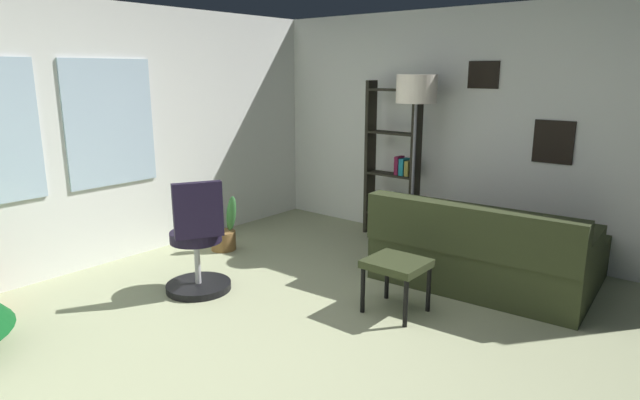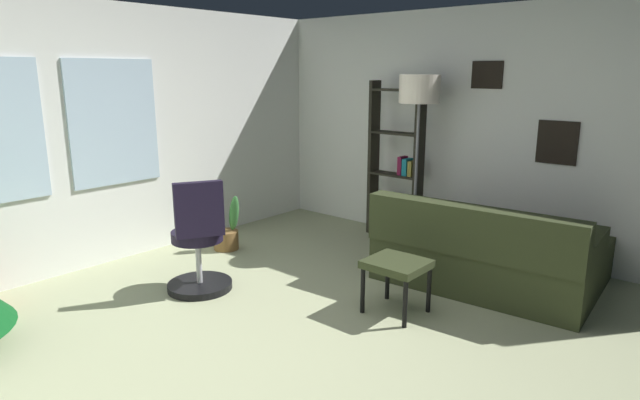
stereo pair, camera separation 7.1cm
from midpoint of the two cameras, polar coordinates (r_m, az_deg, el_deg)
The scene contains 9 objects.
ground_plane at distance 3.93m, azimuth -2.58°, elevation -15.59°, with size 5.56×5.14×0.10m, color #A1A77F.
wall_back_with_windows at distance 5.57m, azimuth -23.35°, elevation 6.23°, with size 5.56×0.12×2.51m.
wall_right_with_frames at distance 5.87m, azimuth 16.34°, elevation 7.05°, with size 0.12×5.14×2.51m.
couch at distance 5.07m, azimuth 18.19°, elevation -5.38°, with size 1.83×1.86×0.80m.
footstool at distance 4.25m, azimuth 7.66°, elevation -7.13°, with size 0.41×0.45×0.43m.
office_chair at distance 4.70m, azimuth -13.32°, elevation -5.05°, with size 0.57×0.58×1.00m.
bookshelf at distance 6.12m, azimuth 7.37°, elevation 3.11°, with size 0.18×0.64×1.76m.
floor_lamp at distance 5.55m, azimuth 9.84°, elevation 10.53°, with size 0.41×0.41×1.83m.
potted_plant at distance 5.80m, azimuth -10.66°, elevation -3.30°, with size 0.31×0.32×0.61m.
Camera 1 is at (-2.55, -2.29, 1.86)m, focal length 30.08 mm.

